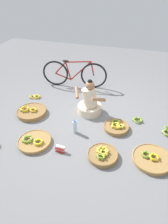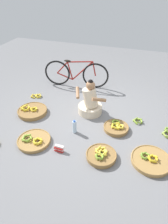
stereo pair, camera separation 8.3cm
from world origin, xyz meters
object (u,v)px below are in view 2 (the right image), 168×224
object	(u,v)px
banana_basket_near_bicycle	(151,160)
loose_bananas_back_left	(138,121)
water_bottle	(75,127)
packet_carton_stack	(59,149)
banana_basket_mid_left	(116,127)
banana_basket_back_center	(32,111)
banana_basket_front_center	(101,155)
vendor_woman_front	(90,103)
bicycle_leaning	(76,74)
loose_bananas_back_right	(37,96)
banana_basket_front_right	(34,140)

from	to	relation	value
banana_basket_near_bicycle	loose_bananas_back_left	bearing A→B (deg)	107.01
banana_basket_near_bicycle	water_bottle	distance (m)	1.48
loose_bananas_back_left	packet_carton_stack	size ratio (longest dim) A/B	1.39
banana_basket_mid_left	packet_carton_stack	world-z (taller)	banana_basket_mid_left
packet_carton_stack	loose_bananas_back_left	bearing A→B (deg)	46.17
banana_basket_back_center	banana_basket_front_center	size ratio (longest dim) A/B	1.25
vendor_woman_front	loose_bananas_back_left	size ratio (longest dim) A/B	3.35
banana_basket_back_center	packet_carton_stack	xyz separation A→B (m)	(1.03, -0.86, 0.01)
banana_basket_front_center	banana_basket_mid_left	xyz separation A→B (m)	(0.10, 0.80, -0.00)
vendor_woman_front	packet_carton_stack	bearing A→B (deg)	-97.48
vendor_woman_front	bicycle_leaning	size ratio (longest dim) A/B	0.47
banana_basket_front_center	loose_bananas_back_right	bearing A→B (deg)	144.93
banana_basket_front_center	packet_carton_stack	world-z (taller)	banana_basket_front_center
loose_bananas_back_left	packet_carton_stack	xyz separation A→B (m)	(-1.21, -1.26, 0.03)
loose_bananas_back_right	banana_basket_mid_left	bearing A→B (deg)	-16.21
bicycle_leaning	water_bottle	world-z (taller)	bicycle_leaning
banana_basket_mid_left	water_bottle	distance (m)	0.82
banana_basket_front_center	bicycle_leaning	bearing A→B (deg)	119.39
loose_bananas_back_left	banana_basket_mid_left	bearing A→B (deg)	-135.39
vendor_woman_front	banana_basket_mid_left	distance (m)	0.80
banana_basket_near_bicycle	packet_carton_stack	distance (m)	1.54
banana_basket_mid_left	vendor_woman_front	bearing A→B (deg)	149.06
banana_basket_mid_left	banana_basket_front_center	bearing A→B (deg)	-97.14
banana_basket_mid_left	loose_bananas_back_right	world-z (taller)	banana_basket_mid_left
banana_basket_back_center	banana_basket_mid_left	world-z (taller)	banana_basket_back_center
banana_basket_front_right	banana_basket_mid_left	size ratio (longest dim) A/B	1.23
loose_bananas_back_left	banana_basket_back_center	bearing A→B (deg)	-169.79
banana_basket_near_bicycle	water_bottle	world-z (taller)	water_bottle
vendor_woman_front	banana_basket_front_right	xyz separation A→B (m)	(-0.70, -1.22, -0.21)
packet_carton_stack	vendor_woman_front	bearing A→B (deg)	82.52
vendor_woman_front	bicycle_leaning	bearing A→B (deg)	123.71
banana_basket_front_center	banana_basket_near_bicycle	xyz separation A→B (m)	(0.80, 0.16, -0.01)
vendor_woman_front	banana_basket_front_center	distance (m)	1.33
water_bottle	packet_carton_stack	bearing A→B (deg)	-98.20
bicycle_leaning	loose_bananas_back_left	world-z (taller)	bicycle_leaning
banana_basket_front_center	water_bottle	distance (m)	0.80
bicycle_leaning	water_bottle	xyz separation A→B (m)	(0.62, -1.79, -0.23)
banana_basket_front_center	loose_bananas_back_left	size ratio (longest dim) A/B	2.17
bicycle_leaning	water_bottle	bearing A→B (deg)	-70.82
banana_basket_near_bicycle	loose_bananas_back_left	size ratio (longest dim) A/B	2.74
banana_basket_back_center	banana_basket_mid_left	bearing A→B (deg)	0.73
banana_basket_front_right	packet_carton_stack	size ratio (longest dim) A/B	3.57
loose_bananas_back_left	banana_basket_front_right	bearing A→B (deg)	-145.34
vendor_woman_front	loose_bananas_back_right	bearing A→B (deg)	171.49
loose_bananas_back_right	water_bottle	bearing A→B (deg)	-34.78
banana_basket_front_center	vendor_woman_front	bearing A→B (deg)	115.18
banana_basket_front_center	packet_carton_stack	size ratio (longest dim) A/B	3.02
banana_basket_front_right	loose_bananas_back_right	xyz separation A→B (m)	(-0.75, 1.44, -0.01)
loose_bananas_back_left	packet_carton_stack	world-z (taller)	packet_carton_stack
banana_basket_front_center	banana_basket_front_right	bearing A→B (deg)	-178.70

